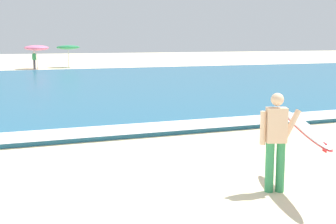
# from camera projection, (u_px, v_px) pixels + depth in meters

# --- Properties ---
(ground_plane) EXTENTS (160.00, 160.00, 0.00)m
(ground_plane) POSITION_uv_depth(u_px,v_px,m) (95.00, 195.00, 7.97)
(ground_plane) COLOR beige
(sea) EXTENTS (120.00, 28.00, 0.14)m
(sea) POSITION_uv_depth(u_px,v_px,m) (18.00, 88.00, 24.68)
(sea) COLOR #1E6084
(sea) RESTS_ON ground
(surf_foam) EXTENTS (120.00, 1.45, 0.01)m
(surf_foam) POSITION_uv_depth(u_px,v_px,m) (54.00, 134.00, 12.35)
(surf_foam) COLOR white
(surf_foam) RESTS_ON sea
(surfer_with_board) EXTENTS (1.30, 2.44, 1.73)m
(surfer_with_board) POSITION_uv_depth(u_px,v_px,m) (289.00, 134.00, 8.00)
(surfer_with_board) COLOR #338E56
(surfer_with_board) RESTS_ON ground
(beach_umbrella_4) EXTENTS (2.13, 2.14, 2.12)m
(beach_umbrella_4) POSITION_uv_depth(u_px,v_px,m) (37.00, 48.00, 41.55)
(beach_umbrella_4) COLOR beige
(beach_umbrella_4) RESTS_ON ground
(beach_umbrella_5) EXTENTS (2.15, 2.16, 2.11)m
(beach_umbrella_5) POSITION_uv_depth(u_px,v_px,m) (68.00, 47.00, 43.68)
(beach_umbrella_5) COLOR beige
(beach_umbrella_5) RESTS_ON ground
(beachgoer_near_row_mid) EXTENTS (0.32, 0.20, 1.58)m
(beachgoer_near_row_mid) POSITION_uv_depth(u_px,v_px,m) (34.00, 60.00, 40.68)
(beachgoer_near_row_mid) COLOR #383842
(beachgoer_near_row_mid) RESTS_ON ground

